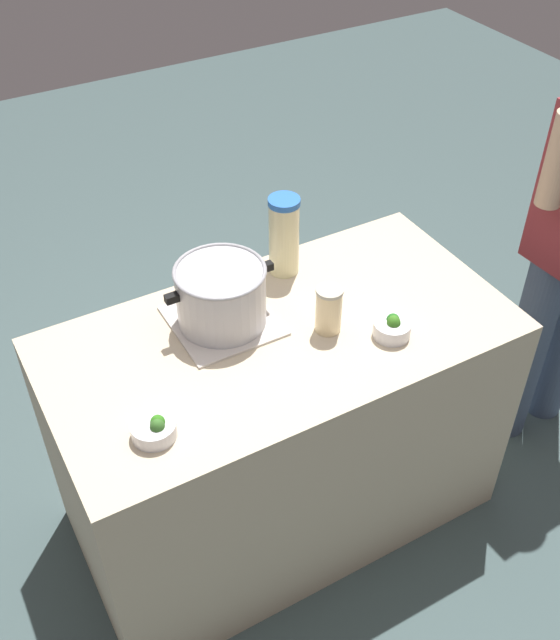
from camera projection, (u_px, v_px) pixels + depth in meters
ground_plane at (280, 506)px, 2.76m from camera, size 8.00×8.00×0.00m
counter_slab at (280, 429)px, 2.48m from camera, size 1.39×0.72×0.85m
dish_cloth at (223, 321)px, 2.24m from camera, size 0.30×0.30×0.01m
cooking_pot at (221, 294)px, 2.17m from camera, size 0.34×0.27×0.19m
lemonade_pitcher at (284, 236)px, 2.35m from camera, size 0.10×0.10×0.27m
mason_jar at (329, 309)px, 2.17m from camera, size 0.08×0.08×0.15m
broccoli_bowl_front at (154, 429)px, 1.89m from camera, size 0.12×0.12×0.07m
broccoli_bowl_center at (392, 328)px, 2.18m from camera, size 0.11×0.11×0.07m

